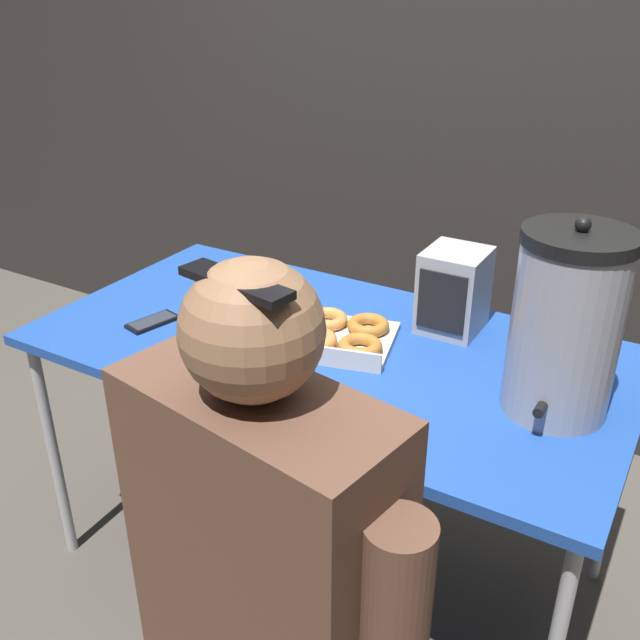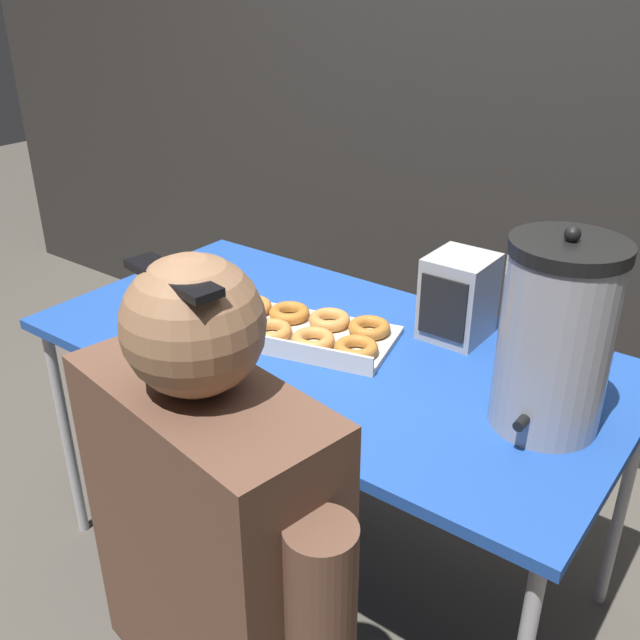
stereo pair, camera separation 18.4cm
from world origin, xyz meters
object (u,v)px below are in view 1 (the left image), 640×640
space_heater (454,291)px  donut_box (299,330)px  cell_phone (153,322)px  coffee_urn (566,324)px  person_seated (266,623)px

space_heater → donut_box: bearing=-141.8°
donut_box → cell_phone: bearing=-175.4°
coffee_urn → space_heater: bearing=143.2°
donut_box → coffee_urn: bearing=-13.9°
cell_phone → person_seated: 0.95m
space_heater → person_seated: bearing=-87.9°
coffee_urn → space_heater: coffee_urn is taller
space_heater → person_seated: 0.98m
person_seated → cell_phone: bearing=-26.6°
donut_box → coffee_urn: coffee_urn is taller
donut_box → coffee_urn: (0.66, 0.00, 0.19)m
cell_phone → space_heater: space_heater is taller
donut_box → person_seated: bearing=-76.7°
space_heater → person_seated: size_ratio=0.17×
coffee_urn → person_seated: (-0.30, -0.69, -0.36)m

